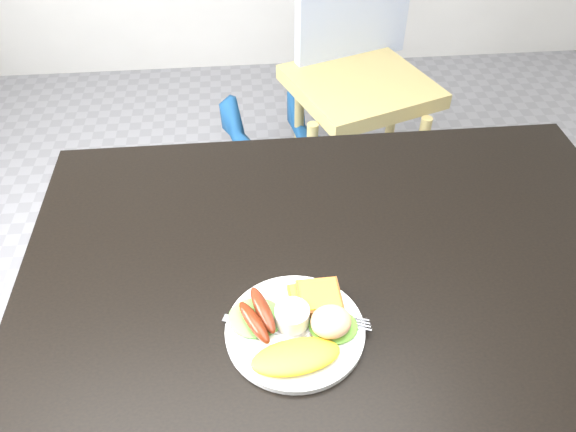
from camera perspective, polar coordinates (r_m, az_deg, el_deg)
The scene contains 14 objects.
dining_table at distance 1.07m, azimuth 5.65°, elevation -4.96°, with size 1.20×0.80×0.04m, color black.
dining_chair at distance 2.19m, azimuth 7.33°, elevation 12.96°, with size 0.48×0.48×0.06m, color tan.
person at distance 1.55m, azimuth 5.19°, elevation 14.61°, with size 0.57×0.38×1.60m, color navy.
plate at distance 0.94m, azimuth 0.71°, elevation -11.54°, with size 0.23×0.23×0.01m, color white.
lettuce_left at distance 0.95m, azimuth -3.27°, elevation -10.26°, with size 0.09×0.08×0.01m, color #408B2B.
lettuce_right at distance 0.94m, azimuth 4.61°, elevation -11.10°, with size 0.08×0.07×0.01m, color #388B20.
omelette at distance 0.89m, azimuth 0.80°, elevation -14.10°, with size 0.14×0.07×0.02m, color yellow.
sausage_a at distance 0.92m, azimuth -3.47°, elevation -10.71°, with size 0.02×0.10×0.02m, color #63180F.
sausage_b at distance 0.93m, azimuth -2.58°, elevation -9.49°, with size 0.02×0.10×0.02m, color #61150E.
ramekin at distance 0.93m, azimuth 0.42°, elevation -10.17°, with size 0.06×0.06×0.03m, color white.
toast_a at distance 0.97m, azimuth 2.20°, elevation -8.47°, with size 0.07×0.07×0.01m, color brown.
toast_b at distance 0.95m, azimuth 3.20°, elevation -8.19°, with size 0.07×0.07×0.01m, color brown.
potato_salad at distance 0.92m, azimuth 4.39°, elevation -10.65°, with size 0.07×0.06×0.04m, color beige.
fork at distance 0.93m, azimuth -1.18°, elevation -11.50°, with size 0.18×0.01×0.00m, color #ADAFB7.
Camera 1 is at (-0.17, -0.71, 1.52)m, focal length 35.00 mm.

